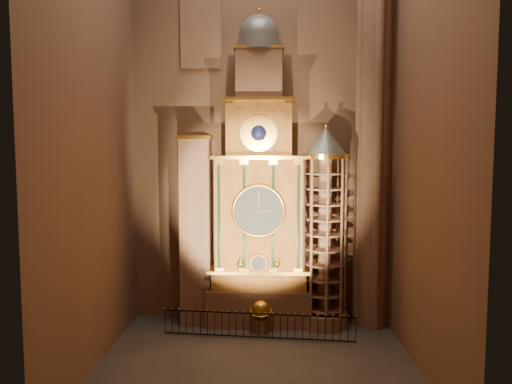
{
  "coord_description": "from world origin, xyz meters",
  "views": [
    {
      "loc": [
        0.52,
        -19.35,
        9.17
      ],
      "look_at": [
        -0.11,
        3.0,
        7.37
      ],
      "focal_mm": 32.0,
      "sensor_mm": 36.0,
      "label": 1
    }
  ],
  "objects_px": {
    "stair_turret": "(325,229)",
    "iron_railing": "(258,326)",
    "portrait_tower": "(196,230)",
    "astronomical_clock": "(259,202)",
    "celestial_globe": "(261,313)"
  },
  "relations": [
    {
      "from": "astronomical_clock",
      "to": "stair_turret",
      "type": "distance_m",
      "value": 3.78
    },
    {
      "from": "portrait_tower",
      "to": "stair_turret",
      "type": "xyz_separation_m",
      "value": [
        6.9,
        -0.28,
        0.12
      ]
    },
    {
      "from": "portrait_tower",
      "to": "stair_turret",
      "type": "distance_m",
      "value": 6.91
    },
    {
      "from": "portrait_tower",
      "to": "iron_railing",
      "type": "relative_size",
      "value": 1.07
    },
    {
      "from": "portrait_tower",
      "to": "celestial_globe",
      "type": "relative_size",
      "value": 5.98
    },
    {
      "from": "stair_turret",
      "to": "iron_railing",
      "type": "relative_size",
      "value": 1.13
    },
    {
      "from": "stair_turret",
      "to": "celestial_globe",
      "type": "bearing_deg",
      "value": -161.96
    },
    {
      "from": "astronomical_clock",
      "to": "iron_railing",
      "type": "relative_size",
      "value": 1.75
    },
    {
      "from": "iron_railing",
      "to": "celestial_globe",
      "type": "bearing_deg",
      "value": 82.03
    },
    {
      "from": "portrait_tower",
      "to": "iron_railing",
      "type": "bearing_deg",
      "value": -33.13
    },
    {
      "from": "astronomical_clock",
      "to": "portrait_tower",
      "type": "height_order",
      "value": "astronomical_clock"
    },
    {
      "from": "astronomical_clock",
      "to": "iron_railing",
      "type": "bearing_deg",
      "value": -89.86
    },
    {
      "from": "portrait_tower",
      "to": "stair_turret",
      "type": "relative_size",
      "value": 0.94
    },
    {
      "from": "astronomical_clock",
      "to": "stair_turret",
      "type": "xyz_separation_m",
      "value": [
        3.5,
        -0.26,
        -1.41
      ]
    },
    {
      "from": "stair_turret",
      "to": "iron_railing",
      "type": "bearing_deg",
      "value": -150.94
    }
  ]
}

